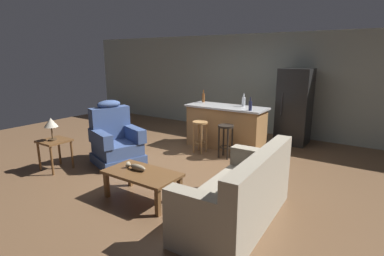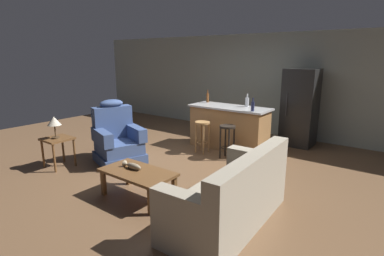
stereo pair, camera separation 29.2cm
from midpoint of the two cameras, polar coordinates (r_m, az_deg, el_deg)
The scene contains 15 objects.
ground_plane at distance 5.80m, azimuth 1.58°, elevation -6.96°, with size 12.00×12.00×0.00m.
back_wall at distance 8.22m, azimuth 14.53°, elevation 8.03°, with size 12.00×0.05×2.60m.
coffee_table at distance 4.42m, azimuth -8.44°, elevation -8.80°, with size 1.10×0.60×0.42m.
fish_figurine at distance 4.48m, azimuth -9.48°, elevation -7.16°, with size 0.34×0.10×0.10m.
couch at distance 3.83m, azimuth 9.87°, elevation -12.92°, with size 0.92×1.93×0.94m.
recliner_near_lamp at distance 6.04m, azimuth -12.69°, elevation -2.23°, with size 1.07×1.07×1.20m.
end_table at distance 6.03m, azimuth -22.95°, elevation -2.66°, with size 0.48×0.48×0.56m.
table_lamp at distance 5.91m, azimuth -23.51°, elevation 1.05°, with size 0.24×0.24×0.41m.
kitchen_island at distance 6.76m, azimuth 8.26°, elevation 0.13°, with size 1.80×0.70×0.95m.
bar_stool_left at distance 6.38m, azimuth 3.28°, elevation -0.61°, with size 0.32×0.32×0.68m.
bar_stool_right at distance 6.07m, azimuth 8.11°, elevation -1.47°, with size 0.32×0.32×0.68m.
refrigerator at distance 7.35m, azimuth 20.94°, elevation 3.65°, with size 0.70×0.69×1.76m.
bottle_tall_green at distance 6.15m, azimuth 12.83°, elevation 4.07°, with size 0.07×0.07×0.27m.
bottle_short_amber at distance 7.20m, azimuth 4.16°, elevation 5.80°, with size 0.06×0.06×0.30m.
bottle_wine_dark at distance 6.68m, azimuth 11.69°, elevation 4.89°, with size 0.08×0.08×0.28m.
Camera 2 is at (3.26, -4.34, 2.04)m, focal length 28.00 mm.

